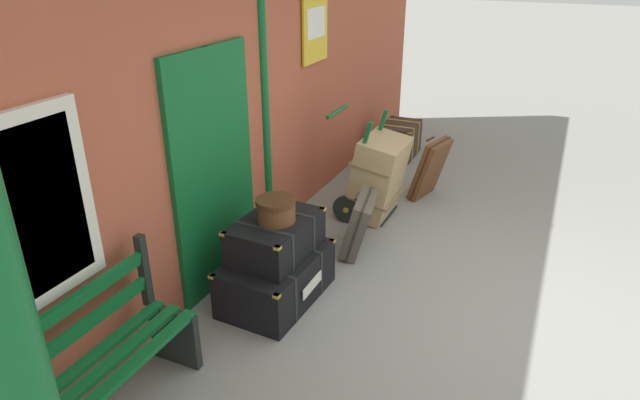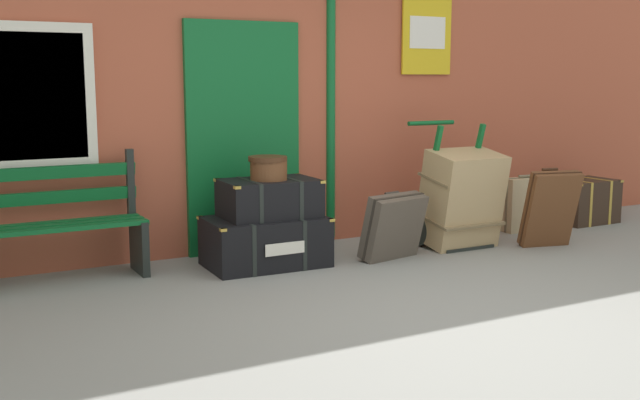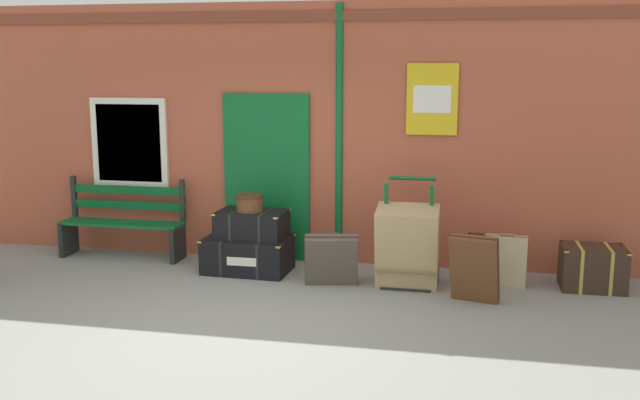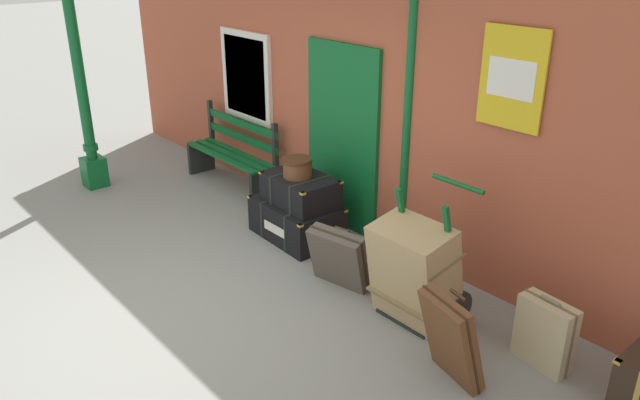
% 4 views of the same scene
% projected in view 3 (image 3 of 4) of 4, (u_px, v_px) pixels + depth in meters
% --- Properties ---
extents(ground_plane, '(60.00, 60.00, 0.00)m').
position_uv_depth(ground_plane, '(236.00, 327.00, 6.87)').
color(ground_plane, gray).
extents(brick_facade, '(10.40, 0.35, 3.20)m').
position_uv_depth(brick_facade, '(296.00, 133.00, 9.08)').
color(brick_facade, '#AD5138').
rests_on(brick_facade, ground).
extents(platform_bench, '(1.60, 0.43, 1.01)m').
position_uv_depth(platform_bench, '(124.00, 223.00, 9.31)').
color(platform_bench, '#0F5B28').
rests_on(platform_bench, ground).
extents(steamer_trunk_base, '(1.04, 0.69, 0.43)m').
position_uv_depth(steamer_trunk_base, '(248.00, 254.00, 8.67)').
color(steamer_trunk_base, black).
rests_on(steamer_trunk_base, ground).
extents(steamer_trunk_middle, '(0.83, 0.58, 0.33)m').
position_uv_depth(steamer_trunk_middle, '(252.00, 224.00, 8.61)').
color(steamer_trunk_middle, black).
rests_on(steamer_trunk_middle, steamer_trunk_base).
extents(round_hatbox, '(0.33, 0.33, 0.20)m').
position_uv_depth(round_hatbox, '(250.00, 202.00, 8.54)').
color(round_hatbox, brown).
rests_on(round_hatbox, steamer_trunk_middle).
extents(porters_trolley, '(0.71, 0.68, 1.18)m').
position_uv_depth(porters_trolley, '(408.00, 260.00, 8.22)').
color(porters_trolley, black).
rests_on(porters_trolley, ground).
extents(large_brown_trunk, '(0.70, 0.58, 0.94)m').
position_uv_depth(large_brown_trunk, '(407.00, 246.00, 8.01)').
color(large_brown_trunk, tan).
rests_on(large_brown_trunk, ground).
extents(suitcase_slate, '(0.47, 0.23, 0.60)m').
position_uv_depth(suitcase_slate, '(506.00, 261.00, 8.12)').
color(suitcase_slate, tan).
rests_on(suitcase_slate, ground).
extents(suitcase_beige, '(0.63, 0.42, 0.61)m').
position_uv_depth(suitcase_beige, '(331.00, 260.00, 8.11)').
color(suitcase_beige, '#51473D').
rests_on(suitcase_beige, ground).
extents(suitcase_oxblood, '(0.55, 0.43, 0.76)m').
position_uv_depth(suitcase_oxblood, '(474.00, 269.00, 7.49)').
color(suitcase_oxblood, brown).
rests_on(suitcase_oxblood, ground).
extents(corner_trunk, '(0.70, 0.50, 0.49)m').
position_uv_depth(corner_trunk, '(593.00, 268.00, 7.99)').
color(corner_trunk, '#332319').
rests_on(corner_trunk, ground).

